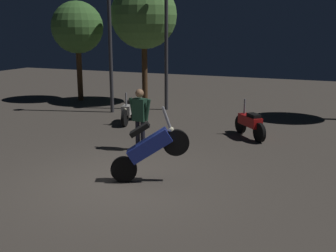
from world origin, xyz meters
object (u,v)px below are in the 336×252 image
at_px(motorcycle_blue_foreground, 149,148).
at_px(streetlamp_near, 109,21).
at_px(motorcycle_white_parked_right, 129,110).
at_px(streetlamp_far, 166,25).
at_px(person_rider_beside, 140,114).
at_px(motorcycle_red_parked_left, 250,123).

distance_m(motorcycle_blue_foreground, streetlamp_near, 8.10).
relative_size(motorcycle_white_parked_right, streetlamp_far, 0.31).
relative_size(motorcycle_white_parked_right, person_rider_beside, 1.00).
bearing_deg(motorcycle_red_parked_left, streetlamp_far, 11.23).
relative_size(person_rider_beside, streetlamp_near, 0.30).
bearing_deg(person_rider_beside, streetlamp_far, -158.70).
height_order(motorcycle_red_parked_left, motorcycle_white_parked_right, same).
relative_size(streetlamp_near, streetlamp_far, 1.05).
xyz_separation_m(person_rider_beside, streetlamp_near, (-3.27, 4.13, 2.48)).
distance_m(streetlamp_near, streetlamp_far, 2.17).
xyz_separation_m(motorcycle_white_parked_right, person_rider_beside, (1.78, -2.76, 0.54)).
bearing_deg(streetlamp_far, motorcycle_white_parked_right, -95.53).
bearing_deg(motorcycle_blue_foreground, person_rider_beside, 97.33).
bearing_deg(motorcycle_white_parked_right, person_rider_beside, 21.60).
height_order(motorcycle_red_parked_left, person_rider_beside, person_rider_beside).
distance_m(motorcycle_red_parked_left, streetlamp_far, 5.76).
distance_m(motorcycle_blue_foreground, person_rider_beside, 2.39).
xyz_separation_m(motorcycle_blue_foreground, streetlamp_far, (-2.75, 7.45, 2.57)).
bearing_deg(streetlamp_near, motorcycle_white_parked_right, -42.67).
bearing_deg(streetlamp_near, person_rider_beside, -51.63).
height_order(motorcycle_red_parked_left, streetlamp_far, streetlamp_far).
distance_m(motorcycle_red_parked_left, streetlamp_near, 6.70).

